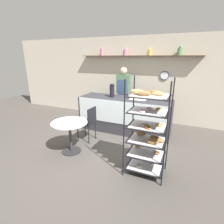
# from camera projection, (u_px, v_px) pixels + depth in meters

# --- Properties ---
(ground_plane) EXTENTS (14.00, 14.00, 0.00)m
(ground_plane) POSITION_uv_depth(u_px,v_px,m) (104.00, 152.00, 3.96)
(ground_plane) COLOR #4C4742
(back_wall) EXTENTS (10.00, 0.30, 2.70)m
(back_wall) POSITION_uv_depth(u_px,v_px,m) (137.00, 79.00, 5.76)
(back_wall) COLOR beige
(back_wall) RESTS_ON ground_plane
(display_counter) EXTENTS (2.58, 0.78, 0.97)m
(display_counter) POSITION_uv_depth(u_px,v_px,m) (124.00, 115.00, 4.98)
(display_counter) COLOR #333338
(display_counter) RESTS_ON ground_plane
(pastry_rack) EXTENTS (0.71, 0.52, 1.75)m
(pastry_rack) POSITION_uv_depth(u_px,v_px,m) (148.00, 129.00, 3.02)
(pastry_rack) COLOR black
(pastry_rack) RESTS_ON ground_plane
(person_worker) EXTENTS (0.41, 0.23, 1.77)m
(person_worker) POSITION_uv_depth(u_px,v_px,m) (123.00, 93.00, 5.51)
(person_worker) COLOR #282833
(person_worker) RESTS_ON ground_plane
(cafe_table) EXTENTS (0.78, 0.78, 0.72)m
(cafe_table) POSITION_uv_depth(u_px,v_px,m) (70.00, 129.00, 3.84)
(cafe_table) COLOR #262628
(cafe_table) RESTS_ON ground_plane
(cafe_chair) EXTENTS (0.39, 0.39, 0.89)m
(cafe_chair) POSITION_uv_depth(u_px,v_px,m) (89.00, 121.00, 4.35)
(cafe_chair) COLOR black
(cafe_chair) RESTS_ON ground_plane
(coffee_carafe) EXTENTS (0.13, 0.13, 0.38)m
(coffee_carafe) POSITION_uv_depth(u_px,v_px,m) (112.00, 90.00, 4.94)
(coffee_carafe) COLOR black
(coffee_carafe) RESTS_ON display_counter
(donut_tray_counter) EXTENTS (0.45, 0.34, 0.05)m
(donut_tray_counter) POSITION_uv_depth(u_px,v_px,m) (138.00, 98.00, 4.75)
(donut_tray_counter) COLOR silver
(donut_tray_counter) RESTS_ON display_counter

